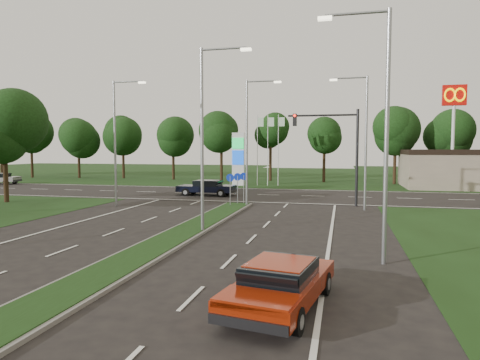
# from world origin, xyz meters

# --- Properties ---
(ground) EXTENTS (160.00, 160.00, 0.00)m
(ground) POSITION_xyz_m (0.00, 0.00, 0.00)
(ground) COLOR black
(ground) RESTS_ON ground
(verge_far) EXTENTS (160.00, 50.00, 0.02)m
(verge_far) POSITION_xyz_m (0.00, 55.00, 0.00)
(verge_far) COLOR black
(verge_far) RESTS_ON ground
(cross_road) EXTENTS (160.00, 12.00, 0.02)m
(cross_road) POSITION_xyz_m (0.00, 24.00, 0.00)
(cross_road) COLOR black
(cross_road) RESTS_ON ground
(median_kerb) EXTENTS (2.00, 26.00, 0.12)m
(median_kerb) POSITION_xyz_m (0.00, 4.00, 0.06)
(median_kerb) COLOR slate
(median_kerb) RESTS_ON ground
(streetlight_median_near) EXTENTS (2.53, 0.22, 9.00)m
(streetlight_median_near) POSITION_xyz_m (1.00, 6.00, 5.08)
(streetlight_median_near) COLOR gray
(streetlight_median_near) RESTS_ON ground
(streetlight_median_far) EXTENTS (2.53, 0.22, 9.00)m
(streetlight_median_far) POSITION_xyz_m (1.00, 16.00, 5.08)
(streetlight_median_far) COLOR gray
(streetlight_median_far) RESTS_ON ground
(streetlight_left_far) EXTENTS (2.53, 0.22, 9.00)m
(streetlight_left_far) POSITION_xyz_m (-8.30, 14.00, 5.08)
(streetlight_left_far) COLOR gray
(streetlight_left_far) RESTS_ON ground
(streetlight_right_far) EXTENTS (2.53, 0.22, 9.00)m
(streetlight_right_far) POSITION_xyz_m (8.80, 16.00, 5.08)
(streetlight_right_far) COLOR gray
(streetlight_right_far) RESTS_ON ground
(streetlight_right_near) EXTENTS (2.53, 0.22, 9.00)m
(streetlight_right_near) POSITION_xyz_m (8.80, 2.00, 5.08)
(streetlight_right_near) COLOR gray
(streetlight_right_near) RESTS_ON ground
(traffic_signal) EXTENTS (5.10, 0.42, 7.00)m
(traffic_signal) POSITION_xyz_m (7.19, 18.00, 4.65)
(traffic_signal) COLOR black
(traffic_signal) RESTS_ON ground
(median_signs) EXTENTS (1.16, 1.76, 2.38)m
(median_signs) POSITION_xyz_m (0.00, 16.40, 1.71)
(median_signs) COLOR gray
(median_signs) RESTS_ON ground
(gas_pylon) EXTENTS (5.80, 1.26, 8.00)m
(gas_pylon) POSITION_xyz_m (-3.79, 33.05, 3.20)
(gas_pylon) COLOR silver
(gas_pylon) RESTS_ON ground
(mcdonalds_sign) EXTENTS (2.20, 0.47, 10.40)m
(mcdonalds_sign) POSITION_xyz_m (18.00, 31.97, 7.99)
(mcdonalds_sign) COLOR silver
(mcdonalds_sign) RESTS_ON ground
(tree_left_far) EXTENTS (5.20, 5.20, 8.86)m
(tree_left_far) POSITION_xyz_m (-17.90, 13.93, 6.11)
(tree_left_far) COLOR black
(tree_left_far) RESTS_ON ground
(treeline_far) EXTENTS (6.00, 6.00, 9.90)m
(treeline_far) POSITION_xyz_m (0.10, 39.93, 6.83)
(treeline_far) COLOR black
(treeline_far) RESTS_ON ground
(red_sedan) EXTENTS (2.61, 4.81, 1.25)m
(red_sedan) POSITION_xyz_m (6.00, -3.12, 0.67)
(red_sedan) COLOR maroon
(red_sedan) RESTS_ON ground
(navy_sedan) EXTENTS (5.06, 2.17, 1.38)m
(navy_sedan) POSITION_xyz_m (-4.24, 22.21, 0.74)
(navy_sedan) COLOR black
(navy_sedan) RESTS_ON ground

